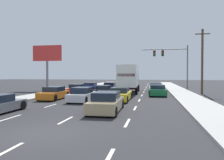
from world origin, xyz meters
name	(u,v)px	position (x,y,z in m)	size (l,w,h in m)	color
ground_plane	(122,91)	(0.00, 25.00, 0.00)	(140.00, 140.00, 0.00)	#2B2B2D
sidewalk_right	(183,94)	(8.45, 20.00, 0.07)	(3.00, 80.00, 0.14)	#B2AFA8
sidewalk_left	(58,92)	(-8.45, 20.00, 0.07)	(3.00, 80.00, 0.14)	#B2AFA8
lane_markings	(120,92)	(0.00, 22.72, 0.00)	(6.94, 62.00, 0.01)	silver
car_blue	(91,86)	(-5.23, 25.47, 0.56)	(1.98, 4.31, 1.19)	#1E389E
car_red	(77,89)	(-5.17, 18.86, 0.57)	(1.91, 4.50, 1.25)	red
car_orange	(54,93)	(-5.18, 11.98, 0.59)	(1.98, 4.35, 1.28)	orange
car_navy	(110,87)	(-1.94, 24.86, 0.57)	(1.94, 4.12, 1.28)	#141E4C
car_black	(103,90)	(-1.48, 18.23, 0.53)	(1.98, 4.50, 1.13)	black
car_white	(82,95)	(-1.80, 10.94, 0.60)	(1.86, 4.43, 1.32)	white
box_truck	(129,77)	(1.48, 20.86, 2.11)	(2.71, 8.26, 3.70)	white
car_yellow	(120,95)	(1.60, 12.06, 0.59)	(1.90, 4.52, 1.28)	yellow
car_tan	(106,103)	(1.62, 5.84, 0.62)	(2.03, 4.68, 1.34)	tan
car_silver	(155,88)	(5.02, 24.55, 0.56)	(1.94, 4.72, 1.22)	#B7BABF
car_green	(157,91)	(5.20, 17.91, 0.59)	(2.11, 4.55, 1.29)	#196B38
traffic_signal_mast	(169,57)	(7.28, 29.42, 5.44)	(7.68, 0.69, 7.40)	#595B56
utility_pole_mid	(202,61)	(10.88, 20.98, 4.28)	(1.80, 0.28, 8.29)	brown
roadside_billboard	(47,58)	(-11.94, 23.66, 5.20)	(4.88, 0.36, 7.15)	slate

